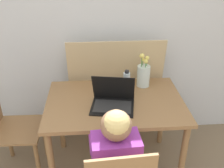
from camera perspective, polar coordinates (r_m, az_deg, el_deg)
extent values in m
cube|color=silver|center=(2.46, -6.70, 13.95)|extent=(6.40, 0.05, 2.50)
cube|color=olive|center=(2.12, 0.64, -3.99)|extent=(1.10, 0.74, 0.03)
cylinder|color=olive|center=(2.20, 15.03, -15.92)|extent=(0.05, 0.05, 0.70)
cylinder|color=olive|center=(2.61, -11.16, -7.40)|extent=(0.05, 0.05, 0.70)
cylinder|color=olive|center=(2.67, 10.86, -6.45)|extent=(0.05, 0.05, 0.70)
cube|color=olive|center=(2.41, -19.75, -9.31)|extent=(0.41, 0.41, 0.02)
cylinder|color=olive|center=(2.39, -15.82, -16.21)|extent=(0.04, 0.04, 0.44)
cylinder|color=olive|center=(2.64, -14.41, -11.07)|extent=(0.04, 0.04, 0.44)
cylinder|color=olive|center=(2.73, -21.56, -10.89)|extent=(0.04, 0.04, 0.44)
cube|color=purple|center=(1.66, 0.82, -17.21)|extent=(0.29, 0.20, 0.42)
sphere|color=#936B4C|center=(1.46, 0.90, -8.99)|extent=(0.18, 0.18, 0.18)
sphere|color=#D8BC72|center=(1.44, 1.00, -8.65)|extent=(0.15, 0.15, 0.15)
cylinder|color=purple|center=(1.82, 3.66, -11.66)|extent=(0.07, 0.24, 0.06)
cylinder|color=purple|center=(1.79, -4.10, -12.33)|extent=(0.07, 0.24, 0.06)
cube|color=black|center=(2.03, 0.11, -5.03)|extent=(0.37, 0.31, 0.01)
cube|color=#2D2D2D|center=(2.03, 0.11, -4.88)|extent=(0.31, 0.23, 0.00)
cube|color=black|center=(2.03, 0.33, -0.89)|extent=(0.34, 0.16, 0.24)
cube|color=black|center=(2.03, 0.33, -0.81)|extent=(0.30, 0.14, 0.21)
cylinder|color=silver|center=(2.31, 6.84, 1.75)|extent=(0.11, 0.11, 0.19)
cylinder|color=#3D7A38|center=(2.30, 7.49, 3.09)|extent=(0.01, 0.01, 0.22)
sphere|color=#EFDB66|center=(2.26, 7.66, 5.66)|extent=(0.04, 0.04, 0.04)
cylinder|color=#3D7A38|center=(2.31, 6.61, 3.02)|extent=(0.01, 0.01, 0.20)
sphere|color=#EFDB66|center=(2.27, 6.75, 5.34)|extent=(0.03, 0.03, 0.03)
cylinder|color=#3D7A38|center=(2.27, 6.37, 3.20)|extent=(0.01, 0.01, 0.25)
sphere|color=#EFDB66|center=(2.22, 6.54, 6.12)|extent=(0.04, 0.04, 0.04)
cylinder|color=#3D7A38|center=(2.27, 7.21, 2.54)|extent=(0.01, 0.01, 0.21)
sphere|color=#EFDB66|center=(2.23, 7.37, 4.92)|extent=(0.04, 0.04, 0.04)
cylinder|color=silver|center=(2.16, 3.18, 0.03)|extent=(0.06, 0.06, 0.20)
cylinder|color=#262628|center=(2.11, 3.26, 2.69)|extent=(0.03, 0.03, 0.02)
cube|color=tan|center=(2.60, 0.80, -1.72)|extent=(0.90, 0.17, 1.10)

